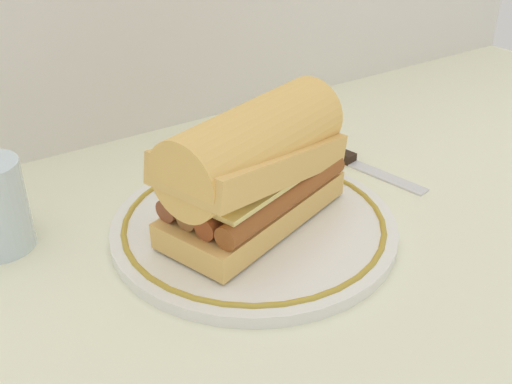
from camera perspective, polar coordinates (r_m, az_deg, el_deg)
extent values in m
plane|color=#E8E9C7|center=(0.59, 1.18, -4.88)|extent=(1.50, 1.50, 0.00)
cylinder|color=white|center=(0.61, 0.00, -3.19)|extent=(0.29, 0.29, 0.01)
torus|color=#B29333|center=(0.60, 0.00, -2.71)|extent=(0.26, 0.26, 0.01)
cube|color=#E5B462|center=(0.59, 0.00, -1.42)|extent=(0.21, 0.15, 0.03)
cylinder|color=brown|center=(0.56, 2.86, -0.48)|extent=(0.18, 0.08, 0.02)
cylinder|color=#974722|center=(0.58, 0.93, 0.26)|extent=(0.18, 0.08, 0.02)
cylinder|color=brown|center=(0.59, -0.91, 0.97)|extent=(0.18, 0.08, 0.02)
cylinder|color=brown|center=(0.60, -2.68, 1.65)|extent=(0.18, 0.08, 0.02)
cube|color=#EAD67A|center=(0.58, 0.00, 1.82)|extent=(0.18, 0.13, 0.01)
cube|color=#E0B061|center=(0.57, 0.00, 3.37)|extent=(0.22, 0.15, 0.06)
cylinder|color=#EAB761|center=(0.56, 0.00, 4.74)|extent=(0.21, 0.13, 0.08)
cube|color=silver|center=(0.72, 12.43, 1.45)|extent=(0.04, 0.10, 0.01)
cube|color=black|center=(0.76, 7.58, 3.72)|extent=(0.03, 0.06, 0.01)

